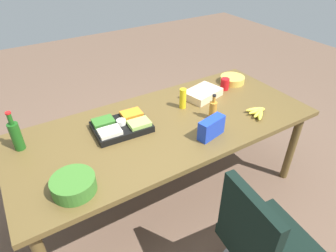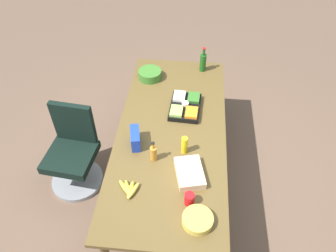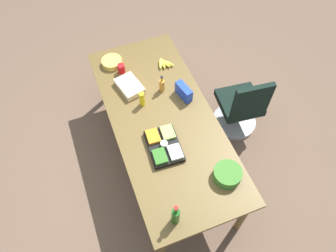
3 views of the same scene
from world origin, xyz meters
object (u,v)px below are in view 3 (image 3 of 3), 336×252
Objects in this scene: banana_bunch at (164,63)px; chip_bowl at (112,62)px; salad_bowl at (227,174)px; dressing_bottle at (162,85)px; sheet_cake at (130,86)px; office_chair at (240,109)px; chip_bag_blue at (184,92)px; red_solo_cup at (121,69)px; conference_table at (163,122)px; veggie_tray at (164,146)px; wine_bottle at (176,216)px; mustard_bottle at (142,99)px.

chip_bowl is at bearing -111.95° from banana_bunch.
salad_bowl is 1.20m from dressing_bottle.
sheet_cake is at bearing 10.82° from chip_bowl.
office_chair is 1.38m from sheet_cake.
chip_bag_blue is 0.93× the size of chip_bowl.
red_solo_cup is 1.69m from salad_bowl.
chip_bag_blue reaches higher than conference_table.
chip_bowl is (-1.27, -0.17, -0.00)m from veggie_tray.
dressing_bottle reaches higher than chip_bowl.
wine_bottle is at bearing -12.90° from veggie_tray.
red_solo_cup is 0.27m from sheet_cake.
office_chair is 2.17× the size of veggie_tray.
banana_bunch is 1.54m from salad_bowl.
banana_bunch is at bearing 159.39° from veggie_tray.
banana_bunch is 0.60× the size of sheet_cake.
chip_bag_blue is at bearing 121.96° from conference_table.
chip_bag_blue is 1.03× the size of dressing_bottle.
conference_table is 0.32m from mustard_bottle.
red_solo_cup is (-0.53, -0.07, -0.03)m from mustard_bottle.
dressing_bottle is (-1.39, 0.40, -0.03)m from wine_bottle.
chip_bag_blue is at bearing -179.63° from salad_bowl.
conference_table is 9.21× the size of salad_bowl.
wine_bottle is 0.69× the size of veggie_tray.
banana_bunch is 0.81× the size of chip_bowl.
office_chair is at bearing 70.37° from sheet_cake.
dressing_bottle is (0.58, 0.41, 0.05)m from chip_bowl.
salad_bowl reaches higher than chip_bowl.
veggie_tray is at bearing 2.64° from mustard_bottle.
chip_bag_blue is (-0.53, 0.42, 0.04)m from veggie_tray.
sheet_cake is (-0.51, -0.20, 0.10)m from conference_table.
chip_bowl is at bearing -156.37° from red_solo_cup.
salad_bowl is at bearing 0.37° from chip_bag_blue.
conference_table is 0.77m from banana_bunch.
chip_bag_blue is at bearing 38.60° from chip_bowl.
dressing_bottle is at bearing 161.12° from veggie_tray.
sheet_cake is 0.36m from dressing_bottle.
veggie_tray is at bearing 7.62° from chip_bowl.
dressing_bottle is at bearing -23.91° from banana_bunch.
chip_bowl is (-0.74, -0.59, -0.04)m from chip_bag_blue.
wine_bottle reaches higher than banana_bunch.
banana_bunch is at bearing 156.09° from dressing_bottle.
dressing_bottle is (0.15, 0.32, 0.05)m from sheet_cake.
veggie_tray is 1.98× the size of chip_bag_blue.
conference_table is at bearing -58.04° from chip_bag_blue.
conference_table is 0.41m from dressing_bottle.
dressing_bottle reaches higher than conference_table.
wine_bottle is at bearing -14.72° from conference_table.
veggie_tray is (-0.70, 0.16, -0.08)m from wine_bottle.
mustard_bottle is 1.29m from wine_bottle.
wine_bottle reaches higher than red_solo_cup.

